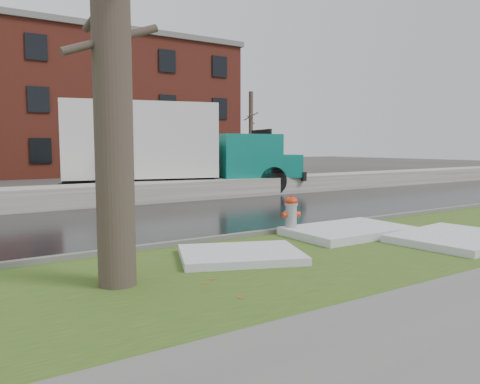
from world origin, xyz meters
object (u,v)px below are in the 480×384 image
tree (111,45)px  fire_hydrant (291,214)px  box_truck (169,148)px  worker (111,160)px

tree → fire_hydrant: bearing=19.2°
fire_hydrant → box_truck: (1.36, 9.69, 1.50)m
tree → worker: 11.01m
fire_hydrant → box_truck: bearing=94.4°
box_truck → worker: box_truck is taller
tree → worker: (3.28, 10.33, -1.97)m
fire_hydrant → worker: worker is taller
tree → box_truck: 12.94m
tree → box_truck: (6.06, 11.33, -1.53)m
box_truck → worker: (-2.78, -1.00, -0.44)m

